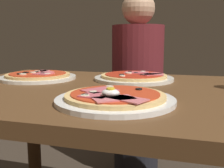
# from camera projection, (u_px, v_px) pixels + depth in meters

# --- Properties ---
(dining_table) EXTENTS (1.17, 0.82, 0.73)m
(dining_table) POSITION_uv_depth(u_px,v_px,m) (104.00, 120.00, 0.90)
(dining_table) COLOR brown
(dining_table) RESTS_ON ground
(pizza_foreground) EXTENTS (0.31, 0.31, 0.05)m
(pizza_foreground) POSITION_uv_depth(u_px,v_px,m) (115.00, 98.00, 0.66)
(pizza_foreground) COLOR white
(pizza_foreground) RESTS_ON dining_table
(pizza_across_left) EXTENTS (0.32, 0.32, 0.03)m
(pizza_across_left) POSITION_uv_depth(u_px,v_px,m) (134.00, 77.00, 1.04)
(pizza_across_left) COLOR silver
(pizza_across_left) RESTS_ON dining_table
(pizza_across_right) EXTENTS (0.31, 0.31, 0.03)m
(pizza_across_right) POSITION_uv_depth(u_px,v_px,m) (38.00, 76.00, 1.07)
(pizza_across_right) COLOR silver
(pizza_across_right) RESTS_ON dining_table
(diner_person) EXTENTS (0.32, 0.32, 1.18)m
(diner_person) POSITION_uv_depth(u_px,v_px,m) (137.00, 93.00, 1.64)
(diner_person) COLOR black
(diner_person) RESTS_ON ground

